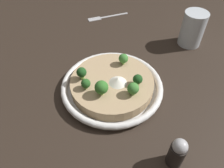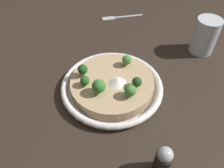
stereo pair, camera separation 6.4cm
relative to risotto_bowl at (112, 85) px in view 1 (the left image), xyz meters
The scene contains 12 objects.
ground_plane 0.02m from the risotto_bowl, ahead, with size 6.00×6.00×0.00m, color #2D231C.
risotto_bowl is the anchor object (origin of this frame).
cheese_sprinkle 0.04m from the risotto_bowl, 156.07° to the right, with size 0.05×0.05×0.02m.
broccoli_back_left 0.08m from the risotto_bowl, 114.69° to the left, with size 0.04×0.04×0.05m.
broccoli_left 0.09m from the risotto_bowl, behind, with size 0.03×0.03×0.04m.
broccoli_back_right 0.10m from the risotto_bowl, 48.16° to the left, with size 0.03×0.03×0.04m.
broccoli_back 0.09m from the risotto_bowl, 75.75° to the left, with size 0.03×0.03×0.03m.
broccoli_front_left 0.08m from the risotto_bowl, 138.97° to the right, with size 0.03×0.03×0.03m.
broccoli_front_right 0.09m from the risotto_bowl, 63.11° to the right, with size 0.03×0.03×0.04m.
drinking_glass 0.38m from the risotto_bowl, 87.82° to the right, with size 0.08×0.08×0.12m.
fork_utensil 0.43m from the risotto_bowl, 32.55° to the right, with size 0.07×0.18×0.00m.
pepper_shaker 0.27m from the risotto_bowl, behind, with size 0.04×0.04×0.09m.
Camera 1 is at (-0.35, 0.27, 0.49)m, focal length 35.00 mm.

